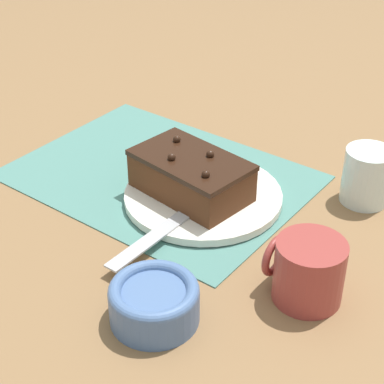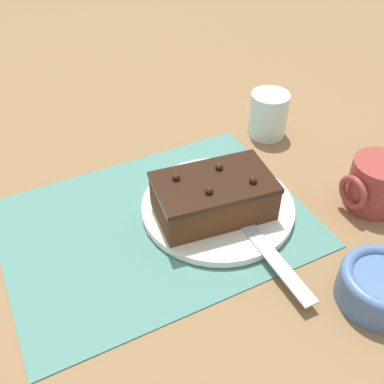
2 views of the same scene
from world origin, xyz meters
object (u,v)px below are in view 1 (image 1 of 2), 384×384
Objects in this scene: serving_knife at (190,208)px; drinking_glass at (367,176)px; chocolate_cake at (191,175)px; small_bowl at (154,301)px; coffee_mug at (307,271)px; cake_plate at (203,196)px.

drinking_glass is (-0.18, -0.20, 0.02)m from serving_knife.
serving_knife is (-0.03, 0.04, -0.03)m from chocolate_cake.
serving_knife is 2.33× the size of small_bowl.
chocolate_cake is at bearing -19.35° from coffee_mug.
coffee_mug reaches higher than small_bowl.
chocolate_cake is at bearing -53.23° from serving_knife.
drinking_glass is at bearing -131.04° from serving_knife.
cake_plate is at bearing -66.67° from small_bowl.
drinking_glass is 0.25m from coffee_mug.
coffee_mug is at bearing 97.66° from drinking_glass.
small_bowl is at bearing 76.90° from drinking_glass.
coffee_mug is at bearing 160.65° from chocolate_cake.
chocolate_cake reaches higher than cake_plate.
serving_knife reaches higher than cake_plate.
cake_plate is at bearing -143.96° from chocolate_cake.
cake_plate is 0.25m from drinking_glass.
drinking_glass is at bearing -142.31° from chocolate_cake.
serving_knife is 0.22m from coffee_mug.
small_bowl is at bearing 116.01° from serving_knife.
serving_knife is (-0.01, 0.05, 0.01)m from cake_plate.
drinking_glass reaches higher than small_bowl.
drinking_glass is at bearing -142.18° from cake_plate.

